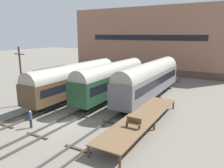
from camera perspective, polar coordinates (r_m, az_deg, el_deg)
ground_plane at (r=23.71m, az=-13.45°, el=-10.36°), size 200.00×200.00×0.00m
track_left at (r=26.97m, az=-20.95°, el=-7.66°), size 2.60×60.00×0.26m
track_middle at (r=23.66m, az=-13.47°, el=-10.04°), size 2.60×60.00×0.26m
track_right at (r=20.92m, az=-3.65°, el=-12.86°), size 2.60×60.00×0.26m
train_car_grey at (r=31.53m, az=9.83°, el=1.48°), size 3.02×18.43×5.39m
train_car_brown at (r=31.98m, az=-9.61°, el=1.27°), size 3.12×17.25×5.09m
train_car_green at (r=31.19m, az=-0.07°, el=1.41°), size 2.90×16.06×5.26m
station_platform at (r=22.38m, az=7.75°, el=-8.66°), size 2.99×14.78×1.12m
bench at (r=19.66m, az=5.65°, el=-9.94°), size 1.40×0.40×0.91m
person_worker at (r=23.48m, az=-20.54°, el=-8.18°), size 0.32×0.32×1.82m
utility_pole at (r=30.38m, az=-22.63°, el=2.03°), size 1.80×0.24×7.70m
warehouse_building at (r=56.97m, az=10.54°, el=11.15°), size 38.79×11.37×15.35m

